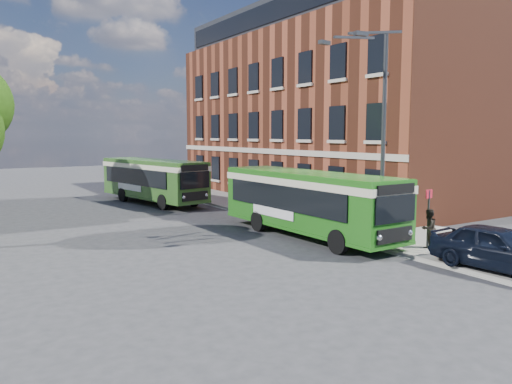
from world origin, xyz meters
TOP-DOWN VIEW (x-y plane):
  - ground at (0.00, 0.00)m, footprint 120.00×120.00m
  - pavement at (7.00, 8.00)m, footprint 6.00×48.00m
  - kerb_line at (3.95, 8.00)m, footprint 0.12×48.00m
  - brick_office at (14.00, 12.00)m, footprint 12.10×26.00m
  - street_lamp at (4.84, -2.00)m, footprint 2.96×2.38m
  - bus_stop_sign at (5.60, -4.20)m, footprint 0.35×0.08m
  - bus_front at (3.20, 0.68)m, footprint 2.90×10.58m
  - bus_rear at (1.13, 15.40)m, footprint 4.31×10.33m
  - parked_car at (4.80, -7.78)m, footprint 2.21×4.69m
  - pedestrian_a at (6.29, -1.63)m, footprint 0.75×0.70m
  - pedestrian_b at (5.59, -4.24)m, footprint 0.80×0.64m

SIDE VIEW (x-z plane):
  - ground at x=0.00m, z-range 0.00..0.00m
  - kerb_line at x=3.95m, z-range 0.00..0.01m
  - pavement at x=7.00m, z-range 0.00..0.15m
  - parked_car at x=4.80m, z-range 0.15..1.70m
  - pedestrian_b at x=5.59m, z-range 0.15..1.74m
  - pedestrian_a at x=6.29m, z-range 0.15..1.86m
  - bus_stop_sign at x=5.60m, z-range 0.25..2.77m
  - bus_rear at x=1.13m, z-range 0.32..3.34m
  - bus_front at x=3.20m, z-range 0.32..3.34m
  - street_lamp at x=4.84m, z-range 0.29..9.29m
  - brick_office at x=14.00m, z-range -0.13..14.07m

